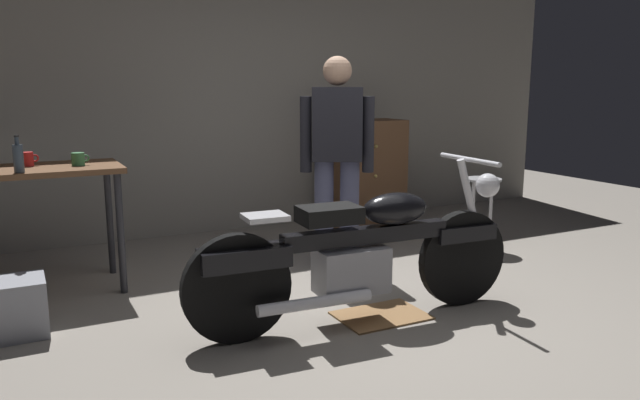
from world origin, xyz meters
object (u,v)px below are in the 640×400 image
object	(u,v)px
mug_red_diner	(28,159)
bottle	(18,158)
storage_bin	(6,309)
motorcycle	(361,252)
wooden_dresser	(364,173)
mug_green_speckled	(78,159)
person_standing	(337,155)
shop_stool	(482,194)

from	to	relation	value
mug_red_diner	bottle	bearing A→B (deg)	-101.34
storage_bin	motorcycle	bearing A→B (deg)	-20.29
wooden_dresser	mug_green_speckled	distance (m)	2.99
mug_red_diner	mug_green_speckled	xyz separation A→B (m)	(0.31, -0.12, -0.00)
motorcycle	person_standing	xyz separation A→B (m)	(0.37, 1.01, 0.48)
bottle	wooden_dresser	bearing A→B (deg)	18.10
motorcycle	mug_green_speckled	distance (m)	2.10
storage_bin	mug_red_diner	bearing A→B (deg)	76.03
person_standing	shop_stool	world-z (taller)	person_standing
storage_bin	mug_green_speckled	distance (m)	1.17
motorcycle	bottle	distance (m)	2.28
storage_bin	mug_red_diner	distance (m)	1.15
person_standing	bottle	world-z (taller)	person_standing
motorcycle	mug_red_diner	distance (m)	2.41
motorcycle	mug_red_diner	bearing A→B (deg)	142.06
wooden_dresser	mug_green_speckled	xyz separation A→B (m)	(-2.84, -0.85, 0.40)
mug_red_diner	mug_green_speckled	distance (m)	0.34
person_standing	bottle	size ratio (longest dim) A/B	6.93
wooden_dresser	mug_red_diner	bearing A→B (deg)	-166.89
shop_stool	mug_red_diner	world-z (taller)	mug_red_diner
bottle	mug_green_speckled	bearing A→B (deg)	27.65
motorcycle	shop_stool	bearing A→B (deg)	31.85
wooden_dresser	mug_red_diner	xyz separation A→B (m)	(-3.16, -0.74, 0.40)
mug_green_speckled	bottle	bearing A→B (deg)	-152.35
motorcycle	wooden_dresser	bearing A→B (deg)	62.14
shop_stool	mug_green_speckled	world-z (taller)	mug_green_speckled
mug_green_speckled	bottle	world-z (taller)	bottle
mug_red_diner	mug_green_speckled	world-z (taller)	mug_red_diner
mug_green_speckled	bottle	size ratio (longest dim) A/B	0.50
mug_red_diner	bottle	world-z (taller)	bottle
mug_red_diner	motorcycle	bearing A→B (deg)	-41.31
bottle	motorcycle	bearing A→B (deg)	-34.03
shop_stool	wooden_dresser	xyz separation A→B (m)	(-0.46, 1.29, 0.05)
wooden_dresser	mug_green_speckled	size ratio (longest dim) A/B	9.16
shop_stool	storage_bin	world-z (taller)	shop_stool
storage_bin	shop_stool	bearing A→B (deg)	4.08
mug_red_diner	storage_bin	bearing A→B (deg)	-103.97
storage_bin	bottle	bearing A→B (deg)	74.42
storage_bin	mug_red_diner	world-z (taller)	mug_red_diner
person_standing	shop_stool	xyz separation A→B (m)	(1.47, -0.01, -0.43)
person_standing	mug_red_diner	world-z (taller)	person_standing
motorcycle	person_standing	distance (m)	1.18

